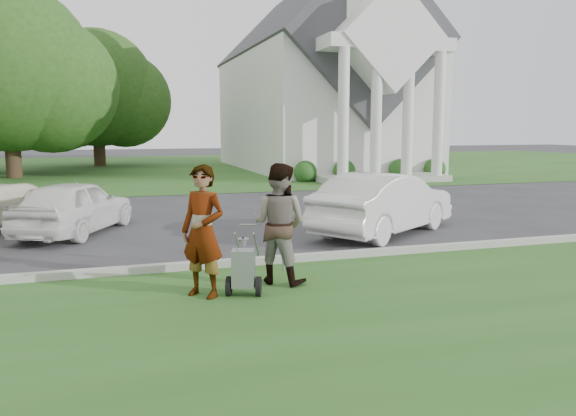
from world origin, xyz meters
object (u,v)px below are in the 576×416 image
person_right (279,224)px  parking_meter_near (283,222)px  person_left (203,232)px  car_d (384,203)px  striping_cart (244,269)px  car_b (74,207)px  tree_back (97,94)px  tree_left (7,75)px  church (320,71)px

person_right → parking_meter_near: bearing=-71.6°
person_left → car_d: 6.28m
striping_cart → person_left: size_ratio=0.56×
person_left → person_right: bearing=61.6°
striping_cart → parking_meter_near: 1.66m
striping_cart → car_b: car_b is taller
tree_back → parking_meter_near: bearing=-83.1°
parking_meter_near → car_d: bearing=39.1°
striping_cart → car_d: bearing=62.1°
tree_back → person_left: tree_back is taller
tree_left → car_d: size_ratio=2.38×
striping_cart → person_right: (0.72, 0.54, 0.57)m
parking_meter_near → striping_cart: bearing=-129.2°
tree_back → person_right: (3.34, -30.72, -3.74)m
person_right → parking_meter_near: size_ratio=1.38×
church → tree_left: 17.07m
person_right → parking_meter_near: person_right is taller
person_left → parking_meter_near: size_ratio=1.39×
person_left → church: bearing=110.1°
person_left → person_right: size_ratio=1.01×
tree_back → car_d: (7.01, -27.28, -3.99)m
car_d → church: bearing=-50.1°
striping_cart → car_b: size_ratio=0.29×
striping_cart → person_left: (-0.58, 0.14, 0.58)m
striping_cart → person_right: bearing=56.8°
church → tree_back: 14.77m
tree_left → striping_cart: size_ratio=9.48×
church → person_left: church is taller
tree_back → person_left: 31.41m
tree_back → person_left: (2.04, -31.12, -3.73)m
tree_back → church: bearing=-27.8°
person_left → car_b: person_left is taller
striping_cart → person_left: person_left is taller
tree_left → person_left: (6.04, -23.12, -4.11)m
striping_cart → parking_meter_near: size_ratio=0.78×
parking_meter_near → car_b: parking_meter_near is taller
tree_back → car_b: 25.39m
tree_left → car_b: tree_left is taller
parking_meter_near → car_d: 4.35m
tree_left → parking_meter_near: tree_left is taller
person_left → person_right: person_left is taller
parking_meter_near → tree_left: bearing=109.1°
person_right → person_left: bearing=58.1°
tree_left → car_d: bearing=-60.3°
church → person_right: size_ratio=12.24×
striping_cart → person_right: person_right is taller
person_right → car_b: size_ratio=0.51×
church → parking_meter_near: church is taller
striping_cart → person_right: size_ratio=0.57×
striping_cart → car_b: (-2.75, 6.19, 0.25)m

